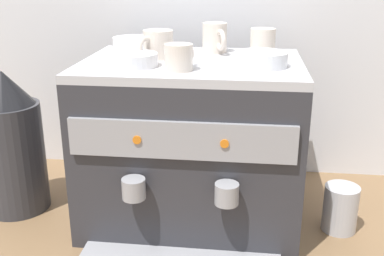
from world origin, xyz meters
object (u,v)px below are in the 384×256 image
Objects in this scene: ceramic_cup_3 at (215,38)px; ceramic_bowl_2 at (135,45)px; milk_pitcher at (340,208)px; ceramic_cup_2 at (263,42)px; coffee_grinder at (11,144)px; ceramic_cup_1 at (157,44)px; ceramic_bowl_1 at (262,59)px; ceramic_cup_0 at (179,57)px; espresso_machine at (192,143)px; ceramic_bowl_0 at (133,60)px.

ceramic_bowl_2 is (-0.23, -0.01, -0.02)m from ceramic_cup_3.
ceramic_cup_2 is at bearing 147.73° from milk_pitcher.
ceramic_cup_2 is 0.13m from ceramic_cup_3.
coffee_grinder is at bearing -158.18° from ceramic_bowl_2.
ceramic_bowl_1 is at bearing -14.58° from ceramic_cup_1.
ceramic_cup_0 is 0.77× the size of ceramic_bowl_1.
ceramic_cup_3 reaches higher than ceramic_cup_2.
ceramic_cup_2 is at bearing 48.69° from ceramic_cup_0.
ceramic_bowl_2 is at bearing 146.11° from espresso_machine.
ceramic_bowl_2 is 0.30× the size of coffee_grinder.
ceramic_bowl_1 is at bearing -91.77° from ceramic_cup_2.
coffee_grinder is (-0.70, 0.03, -0.27)m from ceramic_bowl_1.
ceramic_cup_3 is 0.28m from ceramic_bowl_0.
ceramic_cup_2 reaches higher than coffee_grinder.
ceramic_cup_3 is (0.05, 0.13, 0.27)m from espresso_machine.
ceramic_cup_1 is at bearing 69.69° from ceramic_bowl_0.
espresso_machine is at bearing 82.43° from ceramic_cup_0.
ceramic_cup_1 is at bearing 173.51° from milk_pitcher.
ceramic_cup_2 is 0.83× the size of milk_pitcher.
ceramic_cup_0 is 0.21m from ceramic_bowl_1.
ceramic_cup_3 is 0.22m from ceramic_bowl_1.
ceramic_cup_0 is at bearing -15.34° from ceramic_bowl_0.
ceramic_bowl_0 is 0.68m from milk_pitcher.
ceramic_cup_2 reaches higher than espresso_machine.
coffee_grinder is (-0.51, 0.10, -0.28)m from ceramic_cup_0.
ceramic_cup_1 is at bearing -144.27° from ceramic_cup_3.
ceramic_cup_1 reaches higher than ceramic_bowl_0.
ceramic_bowl_2 is 0.97× the size of milk_pitcher.
ceramic_bowl_2 is at bearing 21.82° from coffee_grinder.
milk_pitcher is (0.43, 0.08, -0.42)m from ceramic_cup_0.
ceramic_cup_2 reaches higher than ceramic_bowl_2.
ceramic_cup_1 is 0.12m from ceramic_bowl_0.
espresso_machine is 0.33m from ceramic_bowl_2.
ceramic_bowl_2 is (-0.18, 0.12, 0.25)m from espresso_machine.
ceramic_bowl_0 is 0.21m from ceramic_bowl_2.
espresso_machine is 0.30m from ceramic_cup_3.
ceramic_cup_1 is 0.87× the size of milk_pitcher.
ceramic_cup_0 is 0.78× the size of ceramic_bowl_2.
ceramic_cup_0 is 0.59m from coffee_grinder.
espresso_machine is 0.34m from ceramic_cup_2.
espresso_machine is 0.29m from ceramic_bowl_0.
ceramic_cup_0 is 0.16m from ceramic_cup_1.
ceramic_cup_1 is at bearing -48.67° from ceramic_bowl_2.
espresso_machine is 0.28m from ceramic_cup_1.
ceramic_cup_0 is 0.80× the size of ceramic_bowl_0.
ceramic_bowl_1 is (0.31, 0.04, 0.00)m from ceramic_bowl_0.
ceramic_bowl_1 reaches higher than espresso_machine.
ceramic_bowl_2 is 0.46m from coffee_grinder.
ceramic_cup_0 is at bearing -131.31° from ceramic_cup_2.
ceramic_bowl_2 is (-0.36, 0.17, 0.00)m from ceramic_bowl_1.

